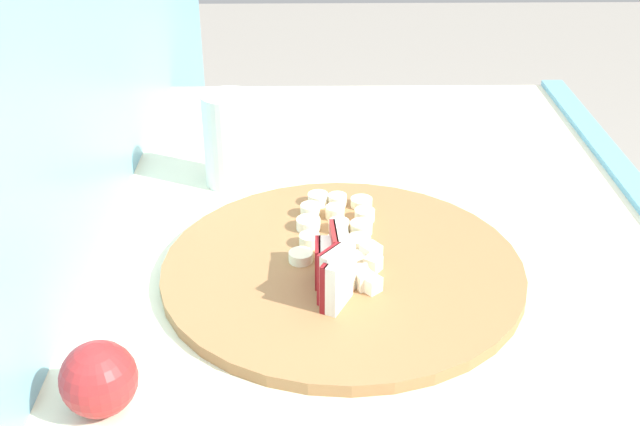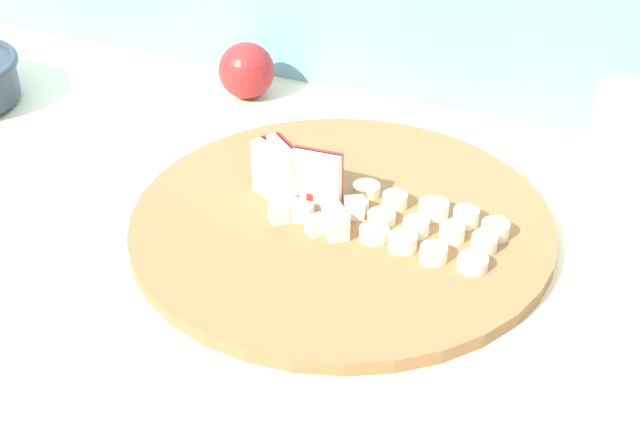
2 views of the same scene
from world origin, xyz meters
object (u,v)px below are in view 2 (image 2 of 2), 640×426
apple_wedge_fan (297,175)px  banana_slice_rows (421,225)px  cutting_board (341,223)px  small_jar (623,151)px  apple_dice_pile (312,209)px  whole_apple (246,71)px

apple_wedge_fan → banana_slice_rows: size_ratio=0.58×
cutting_board → small_jar: small_jar is taller
cutting_board → apple_wedge_fan: size_ratio=4.21×
cutting_board → apple_dice_pile: (-0.03, -0.01, 0.02)m
whole_apple → banana_slice_rows: bearing=-36.5°
cutting_board → apple_wedge_fan: bearing=167.9°
cutting_board → whole_apple: (-0.22, 0.23, 0.03)m
apple_wedge_fan → small_jar: bearing=24.9°
apple_wedge_fan → whole_apple: apple_wedge_fan is taller
apple_wedge_fan → small_jar: (0.29, 0.13, 0.02)m
cutting_board → apple_dice_pile: size_ratio=4.40×
cutting_board → banana_slice_rows: bearing=5.4°
cutting_board → small_jar: size_ratio=3.18×
apple_dice_pile → whole_apple: 0.30m
apple_dice_pile → cutting_board: bearing=21.8°
apple_dice_pile → banana_slice_rows: 0.11m
apple_dice_pile → small_jar: 0.31m
whole_apple → apple_wedge_fan: bearing=-52.4°
apple_wedge_fan → banana_slice_rows: bearing=-1.7°
whole_apple → small_jar: bearing=-9.9°
cutting_board → small_jar: 0.29m
apple_dice_pile → whole_apple: whole_apple is taller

